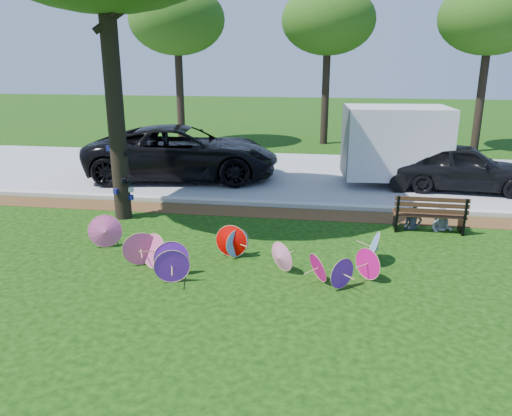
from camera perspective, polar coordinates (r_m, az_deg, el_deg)
The scene contains 12 objects.
ground at distance 9.90m, azimuth -4.66°, elevation -8.23°, with size 90.00×90.00×0.00m, color black.
mulch_strip at distance 14.02m, azimuth -0.47°, elevation -0.45°, with size 90.00×1.00×0.01m, color #472D16.
curb at distance 14.67m, azimuth -0.04°, elevation 0.57°, with size 90.00×0.30×0.12m, color #B7B5AD.
street at distance 18.66m, azimuth 1.91°, elevation 3.98°, with size 90.00×8.00×0.01m, color gray.
parasol_pile at distance 10.34m, azimuth -3.63°, elevation -4.94°, with size 6.59×2.13×0.78m.
black_van at distance 17.94m, azimuth -8.31°, elevation 6.30°, with size 3.09×6.69×1.86m, color black.
dark_pickup at distance 17.47m, azimuth 22.39°, elevation 4.36°, with size 1.81×4.50×1.53m, color black.
cargo_trailer at distance 17.38m, azimuth 15.65°, elevation 7.28°, with size 3.31×2.10×2.92m, color silver.
park_bench at distance 13.16m, azimuth 19.13°, elevation -0.50°, with size 1.78×0.68×0.93m, color black, non-canonical shape.
person_left at distance 13.10m, azimuth 17.67°, elevation 0.41°, with size 0.47×0.31×1.30m, color #353748.
person_right at distance 13.25m, azimuth 20.62°, elevation -0.07°, with size 0.55×0.43×1.14m, color #B3B3BD.
bg_trees at distance 24.18m, azimuth 8.28°, elevation 20.55°, with size 18.13×5.97×7.40m.
Camera 1 is at (2.14, -8.70, 4.22)m, focal length 35.00 mm.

